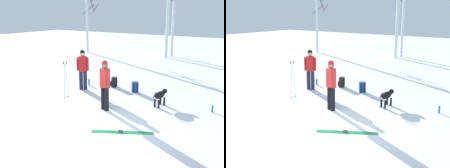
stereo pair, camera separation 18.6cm
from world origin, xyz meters
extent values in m
plane|color=white|center=(0.00, 0.00, 0.00)|extent=(60.00, 60.00, 0.00)
cylinder|color=black|center=(-0.45, 1.77, 0.41)|extent=(0.16, 0.16, 0.82)
cylinder|color=black|center=(-0.62, 1.83, 0.41)|extent=(0.16, 0.16, 0.82)
cylinder|color=red|center=(-0.53, 1.80, 1.13)|extent=(0.34, 0.34, 0.62)
sphere|color=#997051|center=(-0.53, 1.80, 1.55)|extent=(0.22, 0.22, 0.22)
sphere|color=#B22626|center=(-0.53, 1.80, 1.61)|extent=(0.21, 0.21, 0.21)
cylinder|color=red|center=(-0.33, 1.74, 1.11)|extent=(0.10, 0.10, 0.56)
cylinder|color=red|center=(-0.73, 1.87, 1.11)|extent=(0.10, 0.10, 0.56)
cylinder|color=#1E2338|center=(-2.67, 3.40, 0.41)|extent=(0.16, 0.16, 0.82)
cylinder|color=#1E2338|center=(-2.83, 3.32, 0.41)|extent=(0.16, 0.16, 0.82)
cylinder|color=red|center=(-2.75, 3.36, 1.13)|extent=(0.34, 0.34, 0.62)
sphere|color=beige|center=(-2.75, 3.36, 1.55)|extent=(0.22, 0.22, 0.22)
sphere|color=black|center=(-2.75, 3.36, 1.61)|extent=(0.21, 0.21, 0.21)
cylinder|color=red|center=(-2.57, 3.46, 1.11)|extent=(0.10, 0.10, 0.56)
cylinder|color=red|center=(-2.93, 3.26, 1.11)|extent=(0.10, 0.10, 0.56)
ellipsoid|color=black|center=(0.87, 3.18, 0.41)|extent=(0.28, 0.62, 0.26)
sphere|color=black|center=(0.91, 3.51, 0.48)|extent=(0.18, 0.18, 0.18)
ellipsoid|color=black|center=(0.92, 3.58, 0.46)|extent=(0.07, 0.11, 0.06)
cylinder|color=black|center=(0.83, 2.83, 0.49)|extent=(0.06, 0.19, 0.17)
cylinder|color=black|center=(0.82, 3.38, 0.14)|extent=(0.07, 0.07, 0.28)
cylinder|color=black|center=(0.97, 3.37, 0.14)|extent=(0.07, 0.07, 0.28)
cylinder|color=black|center=(0.77, 2.99, 0.14)|extent=(0.07, 0.07, 0.28)
cylinder|color=black|center=(0.93, 2.98, 0.14)|extent=(0.07, 0.07, 0.28)
cube|color=green|center=(0.90, 0.59, 0.01)|extent=(1.55, 0.89, 0.02)
cube|color=#333338|center=(0.85, 0.57, 0.03)|extent=(0.14, 0.11, 0.03)
cube|color=green|center=(0.95, 0.51, 0.01)|extent=(1.55, 0.89, 0.02)
cube|color=#333338|center=(0.90, 0.48, 0.03)|extent=(0.14, 0.11, 0.03)
cylinder|color=#B2B2BC|center=(-2.47, 2.06, 0.68)|extent=(0.02, 0.10, 1.36)
cylinder|color=black|center=(-2.47, 2.06, 1.41)|extent=(0.04, 0.04, 0.10)
cylinder|color=black|center=(-2.47, 2.06, 0.07)|extent=(0.07, 0.07, 0.01)
cylinder|color=#B2B2BC|center=(-2.47, 1.91, 0.68)|extent=(0.02, 0.10, 1.36)
cylinder|color=black|center=(-2.47, 1.91, 1.41)|extent=(0.04, 0.04, 0.10)
cylinder|color=black|center=(-2.47, 1.91, 0.07)|extent=(0.07, 0.07, 0.01)
cube|color=black|center=(-1.87, 4.44, 0.22)|extent=(0.28, 0.32, 0.44)
cube|color=black|center=(-1.99, 4.39, 0.15)|extent=(0.13, 0.20, 0.20)
cube|color=black|center=(-1.79, 4.55, 0.22)|extent=(0.04, 0.04, 0.37)
cube|color=black|center=(-1.74, 4.42, 0.22)|extent=(0.04, 0.04, 0.37)
cube|color=#1E4C99|center=(-0.70, 4.23, 0.22)|extent=(0.33, 0.32, 0.44)
cube|color=#1E4C99|center=(-0.79, 4.32, 0.15)|extent=(0.19, 0.17, 0.20)
cube|color=black|center=(-0.57, 4.19, 0.22)|extent=(0.04, 0.04, 0.37)
cube|color=black|center=(-0.68, 4.09, 0.22)|extent=(0.04, 0.04, 0.37)
cylinder|color=#1E72BF|center=(2.61, 3.55, 0.11)|extent=(0.06, 0.06, 0.22)
cylinder|color=black|center=(2.61, 3.55, 0.24)|extent=(0.04, 0.04, 0.02)
cylinder|color=#1E72BF|center=(-2.99, 4.07, 0.13)|extent=(0.08, 0.08, 0.25)
cylinder|color=black|center=(-2.99, 4.07, 0.26)|extent=(0.05, 0.05, 0.02)
cylinder|color=silver|center=(-9.34, 12.04, 2.73)|extent=(0.18, 0.18, 5.46)
cylinder|color=brown|center=(-8.92, 12.59, 3.41)|extent=(1.17, 0.91, 0.64)
cylinder|color=brown|center=(-8.92, 12.15, 3.74)|extent=(0.30, 0.89, 0.91)
cylinder|color=brown|center=(-9.51, 12.45, 3.36)|extent=(0.89, 0.43, 0.75)
cylinder|color=silver|center=(-3.10, 13.16, 3.10)|extent=(0.21, 0.21, 6.20)
cylinder|color=silver|center=(-2.97, 13.90, 3.70)|extent=(0.18, 0.18, 7.39)
camera|label=1|loc=(4.65, -5.63, 3.31)|focal=44.89mm
camera|label=2|loc=(4.81, -5.52, 3.31)|focal=44.89mm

